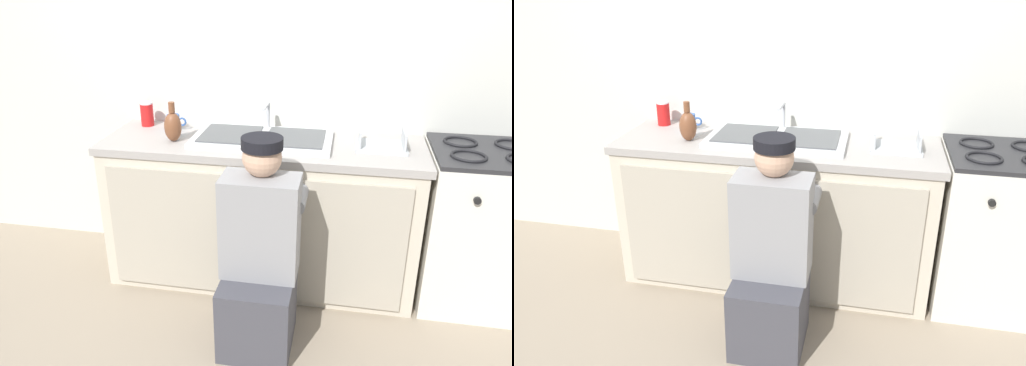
% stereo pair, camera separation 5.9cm
% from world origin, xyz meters
% --- Properties ---
extents(ground_plane, '(12.00, 12.00, 0.00)m').
position_xyz_m(ground_plane, '(0.00, 0.00, 0.00)').
color(ground_plane, gray).
extents(back_wall, '(6.00, 0.10, 2.50)m').
position_xyz_m(back_wall, '(0.00, 0.65, 1.25)').
color(back_wall, silver).
rests_on(back_wall, ground_plane).
extents(counter_cabinet, '(1.82, 0.62, 0.86)m').
position_xyz_m(counter_cabinet, '(0.00, 0.29, 0.43)').
color(counter_cabinet, beige).
rests_on(counter_cabinet, ground_plane).
extents(countertop, '(1.86, 0.62, 0.04)m').
position_xyz_m(countertop, '(0.00, 0.30, 0.88)').
color(countertop, '#9E9993').
rests_on(countertop, counter_cabinet).
extents(sink_double_basin, '(0.80, 0.44, 0.19)m').
position_xyz_m(sink_double_basin, '(0.00, 0.30, 0.92)').
color(sink_double_basin, silver).
rests_on(sink_double_basin, countertop).
extents(stove_range, '(0.61, 0.62, 0.94)m').
position_xyz_m(stove_range, '(1.25, 0.30, 0.46)').
color(stove_range, silver).
rests_on(stove_range, ground_plane).
extents(plumber_person, '(0.42, 0.61, 1.10)m').
position_xyz_m(plumber_person, '(0.10, -0.31, 0.46)').
color(plumber_person, '#3F3F47').
rests_on(plumber_person, ground_plane).
extents(coffee_mug, '(0.13, 0.08, 0.09)m').
position_xyz_m(coffee_mug, '(-0.58, 0.43, 0.95)').
color(coffee_mug, '#335699').
rests_on(coffee_mug, countertop).
extents(vase_decorative, '(0.10, 0.10, 0.23)m').
position_xyz_m(vase_decorative, '(-0.51, 0.21, 0.99)').
color(vase_decorative, brown).
rests_on(vase_decorative, countertop).
extents(dish_rack_tray, '(0.28, 0.22, 0.11)m').
position_xyz_m(dish_rack_tray, '(0.67, 0.30, 0.92)').
color(dish_rack_tray, '#B2B7BC').
rests_on(dish_rack_tray, countertop).
extents(soda_cup_red, '(0.08, 0.08, 0.15)m').
position_xyz_m(soda_cup_red, '(-0.78, 0.48, 0.97)').
color(soda_cup_red, red).
rests_on(soda_cup_red, countertop).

